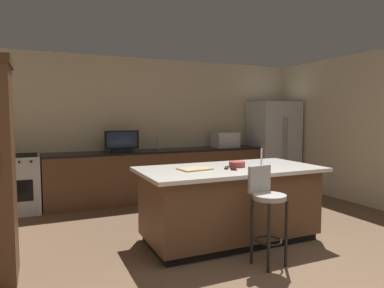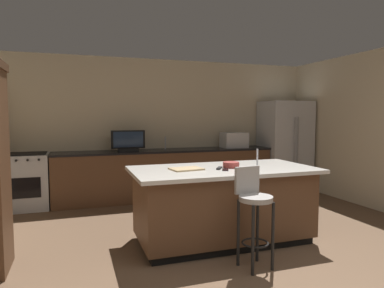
{
  "view_description": "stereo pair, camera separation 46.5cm",
  "coord_description": "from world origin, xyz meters",
  "px_view_note": "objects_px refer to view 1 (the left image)",
  "views": [
    {
      "loc": [
        -2.15,
        -1.74,
        1.54
      ],
      "look_at": [
        -0.08,
        2.9,
        1.13
      ],
      "focal_mm": 32.39,
      "sensor_mm": 36.0,
      "label": 1
    },
    {
      "loc": [
        -1.72,
        -1.91,
        1.54
      ],
      "look_at": [
        -0.08,
        2.9,
        1.13
      ],
      "focal_mm": 32.39,
      "sensor_mm": 36.0,
      "label": 2
    }
  ],
  "objects_px": {
    "cutting_board": "(195,169)",
    "cell_phone": "(233,169)",
    "range_oven": "(15,184)",
    "microwave": "(225,140)",
    "bar_stool_center": "(267,206)",
    "refrigerator": "(273,145)",
    "tv_monitor": "(122,142)",
    "tv_remote": "(227,168)",
    "kitchen_island": "(230,203)",
    "fruit_bowl": "(237,164)"
  },
  "relations": [
    {
      "from": "refrigerator",
      "to": "fruit_bowl",
      "type": "relative_size",
      "value": 9.18
    },
    {
      "from": "range_oven",
      "to": "tv_remote",
      "type": "height_order",
      "value": "same"
    },
    {
      "from": "range_oven",
      "to": "fruit_bowl",
      "type": "xyz_separation_m",
      "value": [
        2.59,
        -2.4,
        0.48
      ]
    },
    {
      "from": "microwave",
      "to": "bar_stool_center",
      "type": "distance_m",
      "value": 3.45
    },
    {
      "from": "refrigerator",
      "to": "tv_monitor",
      "type": "bearing_deg",
      "value": 179.75
    },
    {
      "from": "cell_phone",
      "to": "cutting_board",
      "type": "height_order",
      "value": "cutting_board"
    },
    {
      "from": "tv_monitor",
      "to": "fruit_bowl",
      "type": "xyz_separation_m",
      "value": [
        0.9,
        -2.34,
        -0.14
      ]
    },
    {
      "from": "kitchen_island",
      "to": "range_oven",
      "type": "distance_m",
      "value": 3.46
    },
    {
      "from": "bar_stool_center",
      "to": "cutting_board",
      "type": "distance_m",
      "value": 0.96
    },
    {
      "from": "tv_remote",
      "to": "fruit_bowl",
      "type": "bearing_deg",
      "value": 52.13
    },
    {
      "from": "refrigerator",
      "to": "bar_stool_center",
      "type": "relative_size",
      "value": 1.8
    },
    {
      "from": "kitchen_island",
      "to": "fruit_bowl",
      "type": "distance_m",
      "value": 0.49
    },
    {
      "from": "kitchen_island",
      "to": "cutting_board",
      "type": "xyz_separation_m",
      "value": [
        -0.47,
        0.02,
        0.45
      ]
    },
    {
      "from": "kitchen_island",
      "to": "microwave",
      "type": "xyz_separation_m",
      "value": [
        1.3,
        2.4,
        0.6
      ]
    },
    {
      "from": "range_oven",
      "to": "tv_monitor",
      "type": "distance_m",
      "value": 1.8
    },
    {
      "from": "kitchen_island",
      "to": "fruit_bowl",
      "type": "bearing_deg",
      "value": 2.89
    },
    {
      "from": "fruit_bowl",
      "to": "tv_remote",
      "type": "xyz_separation_m",
      "value": [
        -0.18,
        -0.06,
        -0.02
      ]
    },
    {
      "from": "cutting_board",
      "to": "refrigerator",
      "type": "bearing_deg",
      "value": 38.72
    },
    {
      "from": "tv_monitor",
      "to": "fruit_bowl",
      "type": "relative_size",
      "value": 2.97
    },
    {
      "from": "kitchen_island",
      "to": "bar_stool_center",
      "type": "relative_size",
      "value": 2.17
    },
    {
      "from": "microwave",
      "to": "cutting_board",
      "type": "bearing_deg",
      "value": -126.46
    },
    {
      "from": "cell_phone",
      "to": "cutting_board",
      "type": "bearing_deg",
      "value": -179.22
    },
    {
      "from": "refrigerator",
      "to": "bar_stool_center",
      "type": "height_order",
      "value": "refrigerator"
    },
    {
      "from": "kitchen_island",
      "to": "tv_monitor",
      "type": "xyz_separation_m",
      "value": [
        -0.8,
        2.35,
        0.62
      ]
    },
    {
      "from": "range_oven",
      "to": "tv_monitor",
      "type": "relative_size",
      "value": 1.56
    },
    {
      "from": "kitchen_island",
      "to": "cell_phone",
      "type": "distance_m",
      "value": 0.48
    },
    {
      "from": "microwave",
      "to": "cell_phone",
      "type": "height_order",
      "value": "microwave"
    },
    {
      "from": "tv_monitor",
      "to": "fruit_bowl",
      "type": "bearing_deg",
      "value": -68.9
    },
    {
      "from": "fruit_bowl",
      "to": "cutting_board",
      "type": "height_order",
      "value": "fruit_bowl"
    },
    {
      "from": "range_oven",
      "to": "cell_phone",
      "type": "xyz_separation_m",
      "value": [
        2.44,
        -2.56,
        0.45
      ]
    },
    {
      "from": "tv_monitor",
      "to": "cutting_board",
      "type": "bearing_deg",
      "value": -81.87
    },
    {
      "from": "refrigerator",
      "to": "range_oven",
      "type": "relative_size",
      "value": 1.97
    },
    {
      "from": "kitchen_island",
      "to": "fruit_bowl",
      "type": "height_order",
      "value": "fruit_bowl"
    },
    {
      "from": "bar_stool_center",
      "to": "fruit_bowl",
      "type": "height_order",
      "value": "bar_stool_center"
    },
    {
      "from": "bar_stool_center",
      "to": "cell_phone",
      "type": "relative_size",
      "value": 6.8
    },
    {
      "from": "tv_monitor",
      "to": "microwave",
      "type": "bearing_deg",
      "value": 1.42
    },
    {
      "from": "cell_phone",
      "to": "tv_remote",
      "type": "xyz_separation_m",
      "value": [
        -0.03,
        0.11,
        0.01
      ]
    },
    {
      "from": "range_oven",
      "to": "cutting_board",
      "type": "height_order",
      "value": "range_oven"
    },
    {
      "from": "tv_monitor",
      "to": "fruit_bowl",
      "type": "distance_m",
      "value": 2.52
    },
    {
      "from": "fruit_bowl",
      "to": "cutting_board",
      "type": "distance_m",
      "value": 0.57
    },
    {
      "from": "kitchen_island",
      "to": "refrigerator",
      "type": "relative_size",
      "value": 1.21
    },
    {
      "from": "tv_monitor",
      "to": "tv_remote",
      "type": "xyz_separation_m",
      "value": [
        0.72,
        -2.41,
        -0.16
      ]
    },
    {
      "from": "cutting_board",
      "to": "cell_phone",
      "type": "bearing_deg",
      "value": -23.27
    },
    {
      "from": "refrigerator",
      "to": "microwave",
      "type": "height_order",
      "value": "refrigerator"
    },
    {
      "from": "microwave",
      "to": "refrigerator",
      "type": "bearing_deg",
      "value": -3.33
    },
    {
      "from": "range_oven",
      "to": "bar_stool_center",
      "type": "relative_size",
      "value": 0.91
    },
    {
      "from": "refrigerator",
      "to": "cutting_board",
      "type": "xyz_separation_m",
      "value": [
        -2.89,
        -2.32,
        0.0
      ]
    },
    {
      "from": "fruit_bowl",
      "to": "tv_remote",
      "type": "distance_m",
      "value": 0.19
    },
    {
      "from": "range_oven",
      "to": "cell_phone",
      "type": "relative_size",
      "value": 6.2
    },
    {
      "from": "kitchen_island",
      "to": "refrigerator",
      "type": "xyz_separation_m",
      "value": [
        2.43,
        2.34,
        0.45
      ]
    }
  ]
}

